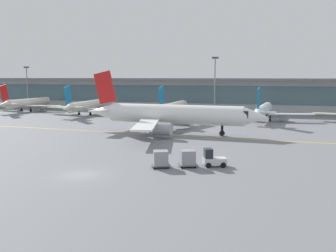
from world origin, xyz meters
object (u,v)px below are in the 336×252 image
(taxiing_regional_jet, at_px, (172,115))
(apron_light_mast_1, at_px, (215,83))
(apron_light_mast_0, at_px, (27,85))
(gate_airplane_2, at_px, (174,107))
(gate_airplane_3, at_px, (263,110))
(gate_airplane_1, at_px, (86,106))
(gate_airplane_0, at_px, (28,103))
(cargo_dolly_trailing, at_px, (161,159))
(baggage_tug, at_px, (213,159))
(cargo_dolly_lead, at_px, (188,158))

(taxiing_regional_jet, height_order, apron_light_mast_1, apron_light_mast_1)
(apron_light_mast_0, bearing_deg, gate_airplane_2, -14.09)
(gate_airplane_2, bearing_deg, gate_airplane_3, -92.63)
(gate_airplane_3, bearing_deg, gate_airplane_1, 93.67)
(taxiing_regional_jet, distance_m, apron_light_mast_1, 38.08)
(gate_airplane_3, height_order, taxiing_regional_jet, taxiing_regional_jet)
(gate_airplane_0, xyz_separation_m, apron_light_mast_1, (53.70, 7.87, 5.96))
(gate_airplane_0, bearing_deg, gate_airplane_3, -92.05)
(gate_airplane_3, height_order, cargo_dolly_trailing, gate_airplane_3)
(gate_airplane_0, bearing_deg, gate_airplane_1, -100.41)
(baggage_tug, bearing_deg, apron_light_mast_0, 116.26)
(gate_airplane_0, relative_size, cargo_dolly_trailing, 9.49)
(cargo_dolly_lead, height_order, apron_light_mast_1, apron_light_mast_1)
(cargo_dolly_lead, height_order, cargo_dolly_trailing, same)
(gate_airplane_3, bearing_deg, cargo_dolly_lead, 176.92)
(cargo_dolly_lead, xyz_separation_m, cargo_dolly_trailing, (-2.86, -1.19, 0.00))
(baggage_tug, height_order, apron_light_mast_1, apron_light_mast_1)
(gate_airplane_2, relative_size, taxiing_regional_jet, 0.71)
(gate_airplane_3, height_order, baggage_tug, gate_airplane_3)
(apron_light_mast_0, bearing_deg, apron_light_mast_1, -2.22)
(gate_airplane_0, xyz_separation_m, cargo_dolly_trailing, (58.81, -55.21, -1.36))
(gate_airplane_2, relative_size, cargo_dolly_trailing, 9.48)
(gate_airplane_3, distance_m, cargo_dolly_trailing, 51.44)
(cargo_dolly_trailing, bearing_deg, gate_airplane_0, 114.27)
(gate_airplane_0, distance_m, cargo_dolly_lead, 81.99)
(gate_airplane_2, bearing_deg, baggage_tug, -158.07)
(cargo_dolly_lead, bearing_deg, gate_airplane_2, 85.28)
(gate_airplane_0, height_order, taxiing_regional_jet, taxiing_regional_jet)
(cargo_dolly_trailing, distance_m, apron_light_mast_1, 63.70)
(apron_light_mast_1, bearing_deg, gate_airplane_3, -42.18)
(baggage_tug, relative_size, cargo_dolly_trailing, 1.15)
(gate_airplane_1, height_order, apron_light_mast_0, apron_light_mast_0)
(gate_airplane_1, distance_m, apron_light_mast_0, 33.37)
(cargo_dolly_lead, bearing_deg, baggage_tug, -0.00)
(taxiing_regional_jet, distance_m, baggage_tug, 25.88)
(gate_airplane_2, relative_size, baggage_tug, 8.24)
(gate_airplane_0, bearing_deg, cargo_dolly_trailing, -131.42)
(baggage_tug, distance_m, apron_light_mast_1, 62.16)
(gate_airplane_0, distance_m, apron_light_mast_0, 13.81)
(gate_airplane_0, bearing_deg, baggage_tug, -127.67)
(gate_airplane_3, bearing_deg, baggage_tug, 179.88)
(gate_airplane_3, relative_size, apron_light_mast_0, 1.83)
(cargo_dolly_trailing, bearing_deg, taxiing_regional_jet, 80.82)
(taxiing_regional_jet, bearing_deg, baggage_tug, -61.42)
(apron_light_mast_1, bearing_deg, gate_airplane_0, -171.67)
(apron_light_mast_0, bearing_deg, cargo_dolly_lead, -42.76)
(taxiing_regional_jet, bearing_deg, gate_airplane_0, 152.50)
(gate_airplane_1, height_order, gate_airplane_2, same)
(baggage_tug, bearing_deg, gate_airplane_3, 63.89)
(gate_airplane_1, relative_size, cargo_dolly_lead, 9.49)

